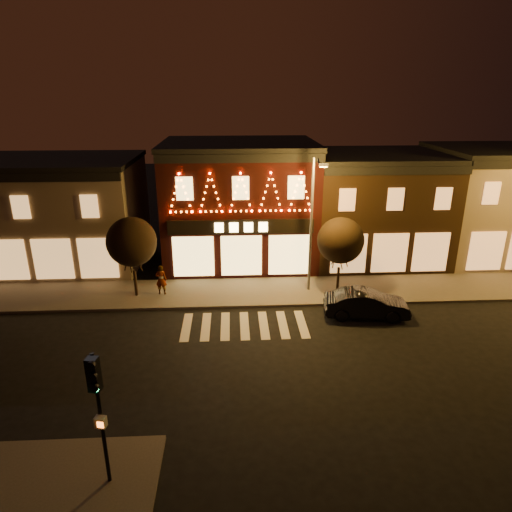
{
  "coord_description": "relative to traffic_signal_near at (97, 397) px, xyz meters",
  "views": [
    {
      "loc": [
        -0.54,
        -16.93,
        11.51
      ],
      "look_at": [
        0.6,
        4.0,
        3.84
      ],
      "focal_mm": 31.92,
      "sensor_mm": 36.0,
      "label": 1
    }
  ],
  "objects": [
    {
      "name": "sidewalk_far",
      "position": [
        6.45,
        14.01,
        -3.27
      ],
      "size": [
        44.0,
        4.0,
        0.15
      ],
      "primitive_type": "cube",
      "color": "#47423D",
      "rests_on": "ground"
    },
    {
      "name": "ground",
      "position": [
        4.45,
        6.01,
        -3.35
      ],
      "size": [
        120.0,
        120.0,
        0.0
      ],
      "primitive_type": "plane",
      "color": "black",
      "rests_on": "ground"
    },
    {
      "name": "building_left",
      "position": [
        -8.55,
        20.0,
        0.31
      ],
      "size": [
        12.2,
        8.28,
        7.3
      ],
      "color": "#7B6C57",
      "rests_on": "ground"
    },
    {
      "name": "tree_right",
      "position": [
        10.15,
        13.77,
        -0.03
      ],
      "size": [
        2.71,
        2.71,
        4.52
      ],
      "rotation": [
        0.0,
        0.0,
        0.11
      ],
      "color": "black",
      "rests_on": "sidewalk_far"
    },
    {
      "name": "streetlamp_mid",
      "position": [
        8.48,
        13.84,
        1.43
      ],
      "size": [
        0.57,
        1.81,
        7.88
      ],
      "rotation": [
        0.0,
        0.0,
        -0.14
      ],
      "color": "#59595E",
      "rests_on": "sidewalk_far"
    },
    {
      "name": "pedestrian",
      "position": [
        -0.32,
        13.87,
        -2.3
      ],
      "size": [
        0.7,
        0.51,
        1.8
      ],
      "primitive_type": "imported",
      "rotation": [
        0.0,
        0.0,
        3.02
      ],
      "color": "gray",
      "rests_on": "sidewalk_far"
    },
    {
      "name": "traffic_signal_near",
      "position": [
        0.0,
        0.0,
        0.0
      ],
      "size": [
        0.37,
        0.48,
        4.54
      ],
      "rotation": [
        0.0,
        0.0,
        -0.22
      ],
      "color": "black",
      "rests_on": "sidewalk_near"
    },
    {
      "name": "building_pulp",
      "position": [
        4.45,
        19.98,
        0.82
      ],
      "size": [
        10.2,
        8.34,
        8.3
      ],
      "color": "#330C0B",
      "rests_on": "ground"
    },
    {
      "name": "tree_left",
      "position": [
        -1.79,
        13.76,
        0.1
      ],
      "size": [
        2.82,
        2.82,
        4.71
      ],
      "rotation": [
        0.0,
        0.0,
        -0.13
      ],
      "color": "black",
      "rests_on": "sidewalk_far"
    },
    {
      "name": "building_right_b",
      "position": [
        22.95,
        20.0,
        0.57
      ],
      "size": [
        9.2,
        8.28,
        7.8
      ],
      "color": "#7B6C57",
      "rests_on": "ground"
    },
    {
      "name": "dark_sedan",
      "position": [
        11.0,
        10.69,
        -2.61
      ],
      "size": [
        4.62,
        2.04,
        1.47
      ],
      "primitive_type": "imported",
      "rotation": [
        0.0,
        0.0,
        1.46
      ],
      "color": "black",
      "rests_on": "ground"
    },
    {
      "name": "building_right_a",
      "position": [
        13.95,
        20.0,
        0.42
      ],
      "size": [
        9.2,
        8.28,
        7.5
      ],
      "color": "#372413",
      "rests_on": "ground"
    }
  ]
}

